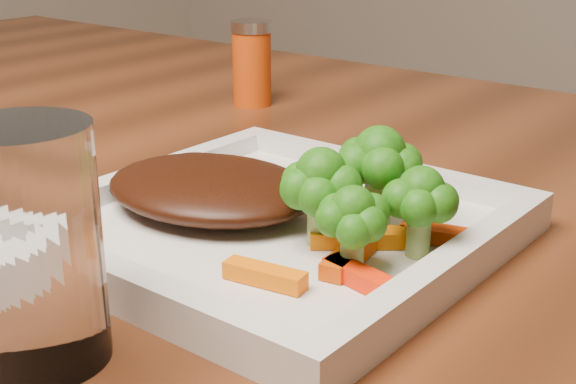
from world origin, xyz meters
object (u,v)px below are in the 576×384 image
Objects in this scene: plate at (276,232)px; steak at (211,188)px; drinking_glass at (32,247)px; spice_shaker at (252,63)px.

plate is 0.06m from steak.
drinking_glass is at bearing -89.85° from plate.
drinking_glass reaches higher than plate.
drinking_glass is (0.26, -0.46, 0.01)m from spice_shaker.
spice_shaker is 0.52m from drinking_glass.
plate is at bearing -46.71° from spice_shaker.
spice_shaker is at bearing 126.13° from steak.
plate is 0.38m from spice_shaker.
plate is 0.19m from drinking_glass.
spice_shaker is (-0.20, 0.28, 0.02)m from steak.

